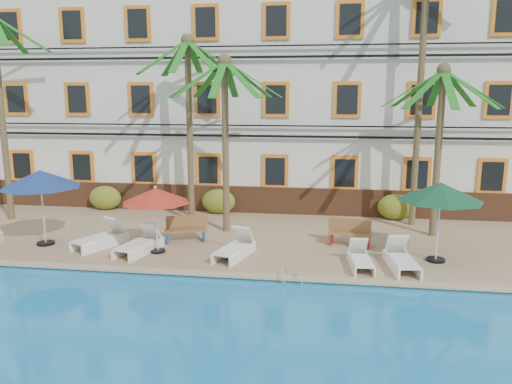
% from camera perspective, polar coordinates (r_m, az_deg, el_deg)
% --- Properties ---
extents(ground, '(100.00, 100.00, 0.00)m').
position_cam_1_polar(ground, '(16.01, -5.93, -9.02)').
color(ground, '#384C23').
rests_on(ground, ground).
extents(pool_deck, '(30.00, 12.00, 0.25)m').
position_cam_1_polar(pool_deck, '(20.63, -2.56, -3.93)').
color(pool_deck, tan).
rests_on(pool_deck, ground).
extents(pool_coping, '(30.00, 0.35, 0.06)m').
position_cam_1_polar(pool_coping, '(15.10, -6.80, -9.18)').
color(pool_coping, tan).
rests_on(pool_coping, pool_deck).
extents(hotel_building, '(25.40, 6.44, 10.22)m').
position_cam_1_polar(hotel_building, '(24.81, -0.48, 10.92)').
color(hotel_building, silver).
rests_on(hotel_building, pool_deck).
extents(palm_b, '(4.26, 4.26, 7.57)m').
position_cam_1_polar(palm_b, '(20.46, -7.67, 10.05)').
color(palm_b, brown).
rests_on(palm_b, pool_deck).
extents(palm_c, '(4.26, 4.26, 6.69)m').
position_cam_1_polar(palm_c, '(18.82, -3.54, 8.44)').
color(palm_c, brown).
rests_on(palm_c, pool_deck).
extents(palm_d, '(4.26, 4.26, 10.47)m').
position_cam_1_polar(palm_d, '(20.76, 18.44, 14.13)').
color(palm_d, brown).
rests_on(palm_d, pool_deck).
extents(palm_e, '(4.26, 4.26, 6.33)m').
position_cam_1_polar(palm_e, '(19.35, 20.28, 7.22)').
color(palm_e, brown).
rests_on(palm_e, pool_deck).
extents(shrub_left, '(1.50, 0.90, 1.10)m').
position_cam_1_polar(shrub_left, '(23.89, -16.84, -0.64)').
color(shrub_left, '#255B1A').
rests_on(shrub_left, pool_deck).
extents(shrub_mid, '(1.50, 0.90, 1.10)m').
position_cam_1_polar(shrub_mid, '(22.18, -4.30, -1.07)').
color(shrub_mid, '#255B1A').
rests_on(shrub_mid, pool_deck).
extents(shrub_right, '(1.50, 0.90, 1.10)m').
position_cam_1_polar(shrub_right, '(21.86, 15.67, -1.65)').
color(shrub_right, '#255B1A').
rests_on(shrub_right, pool_deck).
extents(umbrella_blue, '(2.75, 2.75, 2.74)m').
position_cam_1_polar(umbrella_blue, '(18.80, -23.42, 1.35)').
color(umbrella_blue, black).
rests_on(umbrella_blue, pool_deck).
extents(umbrella_red, '(2.28, 2.28, 2.28)m').
position_cam_1_polar(umbrella_red, '(16.80, -11.41, -0.42)').
color(umbrella_red, black).
rests_on(umbrella_red, pool_deck).
extents(umbrella_green, '(2.63, 2.63, 2.63)m').
position_cam_1_polar(umbrella_green, '(16.55, 20.35, -0.04)').
color(umbrella_green, black).
rests_on(umbrella_green, pool_deck).
extents(lounger_b, '(1.52, 2.14, 0.96)m').
position_cam_1_polar(lounger_b, '(18.31, -17.32, -5.02)').
color(lounger_b, white).
rests_on(lounger_b, pool_deck).
extents(lounger_c, '(1.19, 2.11, 0.94)m').
position_cam_1_polar(lounger_c, '(17.29, -13.17, -5.77)').
color(lounger_c, white).
rests_on(lounger_c, pool_deck).
extents(lounger_d, '(1.19, 2.06, 0.92)m').
position_cam_1_polar(lounger_d, '(16.42, -2.42, -6.42)').
color(lounger_d, white).
rests_on(lounger_d, pool_deck).
extents(lounger_e, '(0.79, 1.79, 0.82)m').
position_cam_1_polar(lounger_e, '(15.81, 11.85, -7.50)').
color(lounger_e, white).
rests_on(lounger_e, pool_deck).
extents(lounger_f, '(0.94, 2.05, 0.94)m').
position_cam_1_polar(lounger_f, '(15.98, 16.28, -7.36)').
color(lounger_f, white).
rests_on(lounger_f, pool_deck).
extents(bench_left, '(1.57, 0.94, 0.93)m').
position_cam_1_polar(bench_left, '(18.22, -8.09, -4.16)').
color(bench_left, olive).
rests_on(bench_left, pool_deck).
extents(bench_right, '(1.56, 0.72, 0.93)m').
position_cam_1_polar(bench_right, '(17.90, 10.70, -4.54)').
color(bench_right, olive).
rests_on(bench_right, pool_deck).
extents(pool_ladder, '(0.54, 0.74, 0.74)m').
position_cam_1_polar(pool_ladder, '(14.57, 4.31, -10.04)').
color(pool_ladder, silver).
rests_on(pool_ladder, ground).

